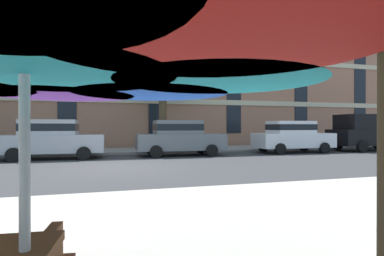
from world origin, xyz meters
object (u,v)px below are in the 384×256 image
(sedan_gray, at_px, (179,137))
(street_tree_middle, at_px, (164,78))
(sedan_white, at_px, (292,136))
(patio_umbrella, at_px, (24,27))
(sedan_silver, at_px, (52,138))
(pickup_black, at_px, (368,134))

(sedan_gray, bearing_deg, street_tree_middle, 94.70)
(sedan_white, relative_size, patio_umbrella, 1.19)
(sedan_white, height_order, street_tree_middle, street_tree_middle)
(sedan_gray, height_order, patio_umbrella, patio_umbrella)
(sedan_gray, distance_m, patio_umbrella, 13.30)
(sedan_gray, distance_m, sedan_white, 6.52)
(sedan_white, relative_size, street_tree_middle, 0.74)
(sedan_white, bearing_deg, sedan_gray, 180.00)
(sedan_silver, xyz_separation_m, street_tree_middle, (5.65, 3.08, 3.44))
(sedan_white, height_order, pickup_black, pickup_black)
(sedan_gray, bearing_deg, pickup_black, 0.00)
(sedan_silver, bearing_deg, street_tree_middle, 28.58)
(sedan_silver, height_order, patio_umbrella, patio_umbrella)
(sedan_white, xyz_separation_m, patio_umbrella, (-10.31, -12.70, 1.08))
(pickup_black, bearing_deg, patio_umbrella, -140.82)
(sedan_white, bearing_deg, pickup_black, 0.00)
(patio_umbrella, bearing_deg, sedan_silver, 99.39)
(street_tree_middle, distance_m, patio_umbrella, 16.34)
(sedan_silver, xyz_separation_m, pickup_black, (17.69, 0.00, 0.08))
(pickup_black, bearing_deg, sedan_silver, -180.00)
(sedan_silver, relative_size, patio_umbrella, 1.19)
(sedan_silver, bearing_deg, sedan_white, 0.00)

